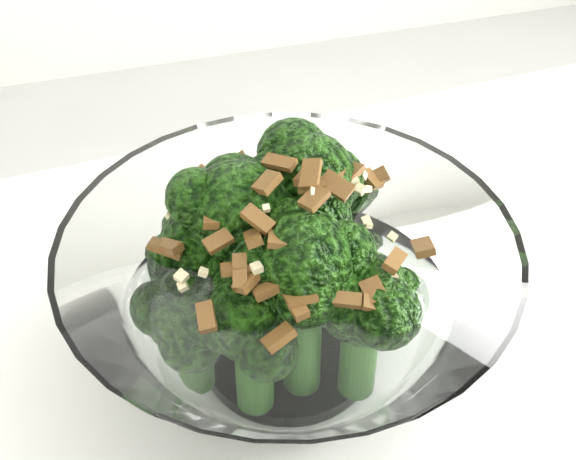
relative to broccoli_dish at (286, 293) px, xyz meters
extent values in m
cylinder|color=white|center=(0.00, 0.00, -0.05)|extent=(0.10, 0.10, 0.01)
cylinder|color=#255616|center=(-0.03, -0.03, -0.02)|extent=(0.02, 0.02, 0.05)
sphere|color=#20500F|center=(-0.03, -0.03, 0.02)|extent=(0.05, 0.05, 0.05)
cylinder|color=#255616|center=(0.02, 0.02, 0.00)|extent=(0.02, 0.02, 0.09)
sphere|color=#20500F|center=(0.02, 0.02, 0.06)|extent=(0.05, 0.05, 0.05)
cylinder|color=#255616|center=(0.05, 0.03, -0.02)|extent=(0.02, 0.02, 0.05)
sphere|color=#20500F|center=(0.05, 0.03, 0.01)|extent=(0.04, 0.04, 0.04)
cylinder|color=#255616|center=(0.00, -0.03, 0.00)|extent=(0.02, 0.02, 0.08)
sphere|color=#20500F|center=(0.00, -0.03, 0.05)|extent=(0.05, 0.05, 0.05)
cylinder|color=#255616|center=(0.03, -0.04, -0.01)|extent=(0.02, 0.02, 0.06)
sphere|color=#20500F|center=(0.03, -0.04, 0.03)|extent=(0.05, 0.05, 0.05)
cylinder|color=#255616|center=(-0.05, -0.01, -0.02)|extent=(0.02, 0.02, 0.04)
sphere|color=#20500F|center=(-0.05, -0.01, 0.01)|extent=(0.05, 0.05, 0.05)
cylinder|color=#255616|center=(0.01, 0.05, -0.02)|extent=(0.02, 0.02, 0.05)
sphere|color=#20500F|center=(0.01, 0.05, 0.02)|extent=(0.04, 0.04, 0.04)
cylinder|color=#255616|center=(-0.04, 0.02, -0.01)|extent=(0.02, 0.02, 0.06)
sphere|color=#20500F|center=(-0.04, 0.02, 0.03)|extent=(0.05, 0.05, 0.05)
cylinder|color=#255616|center=(-0.02, 0.01, 0.00)|extent=(0.02, 0.02, 0.08)
sphere|color=#20500F|center=(-0.02, 0.01, 0.05)|extent=(0.05, 0.05, 0.05)
cube|color=olive|center=(-0.03, -0.04, 0.05)|extent=(0.02, 0.02, 0.01)
cube|color=olive|center=(0.01, 0.00, 0.07)|extent=(0.02, 0.02, 0.01)
cube|color=olive|center=(-0.01, 0.04, 0.06)|extent=(0.01, 0.01, 0.01)
cube|color=olive|center=(-0.03, -0.03, 0.05)|extent=(0.02, 0.01, 0.01)
cube|color=olive|center=(0.00, -0.03, 0.06)|extent=(0.02, 0.02, 0.01)
cube|color=olive|center=(0.02, 0.01, 0.07)|extent=(0.02, 0.02, 0.01)
cube|color=olive|center=(-0.03, 0.05, 0.04)|extent=(0.02, 0.01, 0.01)
cube|color=olive|center=(0.03, 0.03, 0.06)|extent=(0.02, 0.01, 0.01)
cube|color=olive|center=(0.02, 0.00, 0.07)|extent=(0.02, 0.02, 0.01)
cube|color=olive|center=(-0.01, -0.05, 0.05)|extent=(0.01, 0.01, 0.01)
cube|color=olive|center=(0.00, 0.06, 0.04)|extent=(0.02, 0.01, 0.01)
cube|color=olive|center=(0.06, -0.03, 0.04)|extent=(0.01, 0.02, 0.01)
cube|color=olive|center=(-0.04, 0.04, 0.05)|extent=(0.01, 0.02, 0.00)
cube|color=olive|center=(0.06, 0.03, 0.04)|extent=(0.02, 0.01, 0.01)
cube|color=olive|center=(0.02, 0.04, 0.05)|extent=(0.01, 0.02, 0.01)
cube|color=olive|center=(-0.01, 0.00, 0.08)|extent=(0.02, 0.02, 0.01)
cube|color=olive|center=(-0.01, 0.02, 0.06)|extent=(0.01, 0.01, 0.01)
cube|color=olive|center=(0.02, 0.03, 0.06)|extent=(0.02, 0.02, 0.01)
cube|color=olive|center=(-0.01, 0.03, 0.06)|extent=(0.02, 0.02, 0.00)
cube|color=olive|center=(0.03, -0.06, 0.04)|extent=(0.02, 0.01, 0.01)
cube|color=olive|center=(0.01, 0.04, 0.06)|extent=(0.01, 0.02, 0.01)
cube|color=olive|center=(-0.02, -0.04, 0.05)|extent=(0.02, 0.01, 0.01)
cube|color=olive|center=(-0.03, 0.03, 0.06)|extent=(0.01, 0.02, 0.01)
cube|color=olive|center=(-0.05, -0.04, 0.04)|extent=(0.01, 0.02, 0.01)
cube|color=olive|center=(-0.05, 0.03, 0.04)|extent=(0.01, 0.02, 0.01)
cube|color=olive|center=(0.02, 0.06, 0.04)|extent=(0.02, 0.01, 0.00)
cube|color=olive|center=(-0.06, 0.00, 0.04)|extent=(0.01, 0.02, 0.01)
cube|color=olive|center=(-0.04, 0.00, 0.06)|extent=(0.01, 0.02, 0.01)
cube|color=olive|center=(0.01, -0.05, 0.04)|extent=(0.02, 0.01, 0.01)
cube|color=olive|center=(0.00, -0.04, 0.06)|extent=(0.01, 0.02, 0.01)
cube|color=olive|center=(0.03, -0.05, 0.05)|extent=(0.01, 0.01, 0.01)
cube|color=olive|center=(-0.01, -0.05, 0.05)|extent=(0.01, 0.02, 0.01)
cube|color=olive|center=(0.01, -0.02, 0.08)|extent=(0.02, 0.01, 0.01)
cube|color=olive|center=(-0.03, 0.04, 0.05)|extent=(0.02, 0.02, 0.01)
cube|color=olive|center=(0.04, 0.01, 0.06)|extent=(0.02, 0.01, 0.01)
cube|color=olive|center=(-0.02, 0.01, 0.07)|extent=(0.01, 0.02, 0.01)
cube|color=olive|center=(0.04, -0.04, 0.05)|extent=(0.02, 0.02, 0.01)
cube|color=olive|center=(0.01, 0.00, 0.08)|extent=(0.02, 0.02, 0.01)
cube|color=olive|center=(0.01, 0.02, 0.07)|extent=(0.02, 0.02, 0.01)
cube|color=olive|center=(-0.03, -0.03, 0.05)|extent=(0.01, 0.02, 0.01)
cube|color=olive|center=(-0.01, -0.03, 0.07)|extent=(0.01, 0.02, 0.01)
cube|color=olive|center=(-0.06, 0.00, 0.04)|extent=(0.02, 0.02, 0.01)
cube|color=olive|center=(-0.02, -0.02, 0.07)|extent=(0.02, 0.02, 0.01)
cube|color=olive|center=(-0.04, -0.02, 0.06)|extent=(0.02, 0.01, 0.01)
cube|color=olive|center=(0.01, 0.00, 0.07)|extent=(0.02, 0.01, 0.01)
cube|color=olive|center=(-0.02, -0.06, 0.04)|extent=(0.02, 0.01, 0.01)
cube|color=olive|center=(0.06, 0.03, 0.04)|extent=(0.01, 0.02, 0.01)
cube|color=olive|center=(0.00, 0.01, 0.08)|extent=(0.02, 0.02, 0.01)
cube|color=olive|center=(-0.02, -0.02, 0.06)|extent=(0.01, 0.02, 0.01)
cube|color=olive|center=(0.02, 0.02, 0.07)|extent=(0.02, 0.01, 0.01)
cube|color=beige|center=(-0.03, 0.03, 0.06)|extent=(0.01, 0.01, 0.01)
cube|color=beige|center=(0.04, -0.05, 0.04)|extent=(0.00, 0.00, 0.00)
cube|color=beige|center=(-0.05, 0.01, 0.05)|extent=(0.01, 0.01, 0.01)
cube|color=beige|center=(0.03, 0.00, 0.06)|extent=(0.01, 0.01, 0.01)
cube|color=beige|center=(-0.01, 0.00, 0.07)|extent=(0.01, 0.01, 0.00)
cube|color=beige|center=(0.05, 0.02, 0.06)|extent=(0.01, 0.01, 0.01)
cube|color=beige|center=(0.01, -0.01, 0.08)|extent=(0.01, 0.01, 0.01)
cube|color=beige|center=(0.02, -0.03, 0.06)|extent=(0.01, 0.01, 0.01)
cube|color=beige|center=(-0.06, -0.02, 0.04)|extent=(0.01, 0.00, 0.01)
cube|color=beige|center=(0.04, 0.01, 0.06)|extent=(0.01, 0.01, 0.00)
cube|color=beige|center=(0.03, -0.02, 0.06)|extent=(0.01, 0.01, 0.01)
cube|color=beige|center=(0.02, 0.02, 0.07)|extent=(0.01, 0.01, 0.01)
cube|color=beige|center=(-0.01, 0.02, 0.07)|extent=(0.01, 0.01, 0.01)
cube|color=beige|center=(-0.03, -0.01, 0.06)|extent=(0.01, 0.01, 0.00)
cube|color=beige|center=(0.05, -0.02, 0.05)|extent=(0.01, 0.01, 0.00)
cube|color=beige|center=(-0.02, 0.05, 0.05)|extent=(0.00, 0.01, 0.00)
cube|color=beige|center=(-0.03, 0.03, 0.06)|extent=(0.01, 0.01, 0.00)
cube|color=beige|center=(0.04, -0.02, 0.06)|extent=(0.00, 0.00, 0.00)
cube|color=beige|center=(-0.05, 0.03, 0.04)|extent=(0.00, 0.00, 0.00)
cube|color=beige|center=(-0.01, 0.04, 0.06)|extent=(0.01, 0.01, 0.01)
cube|color=beige|center=(-0.05, -0.02, 0.05)|extent=(0.01, 0.01, 0.00)
cube|color=beige|center=(0.04, 0.00, 0.06)|extent=(0.01, 0.01, 0.01)
cube|color=beige|center=(0.00, 0.03, 0.06)|extent=(0.01, 0.00, 0.01)
cube|color=beige|center=(0.04, 0.00, 0.06)|extent=(0.01, 0.01, 0.01)
cube|color=beige|center=(-0.01, -0.01, 0.07)|extent=(0.00, 0.00, 0.00)
cube|color=beige|center=(-0.02, -0.04, 0.06)|extent=(0.01, 0.01, 0.00)
cube|color=beige|center=(0.00, 0.05, 0.06)|extent=(0.01, 0.01, 0.01)
cube|color=beige|center=(-0.01, 0.04, 0.05)|extent=(0.00, 0.00, 0.00)
cube|color=beige|center=(-0.03, 0.03, 0.05)|extent=(0.01, 0.01, 0.00)
cube|color=beige|center=(0.03, 0.04, 0.05)|extent=(0.01, 0.01, 0.01)
cube|color=beige|center=(-0.06, -0.02, 0.05)|extent=(0.01, 0.01, 0.01)
camera|label=1|loc=(-0.09, -0.32, 0.34)|focal=55.00mm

